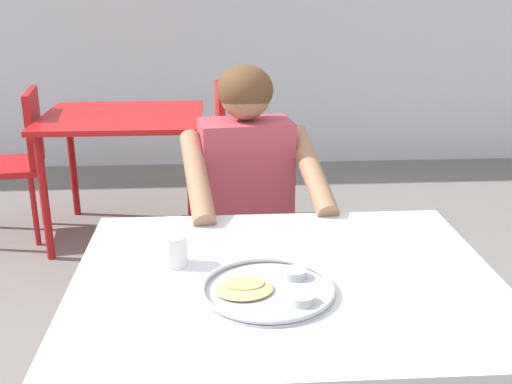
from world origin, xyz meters
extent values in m
cube|color=silver|center=(0.10, -0.01, 0.71)|extent=(1.12, 0.91, 0.03)
cylinder|color=#B2B2B7|center=(-0.41, 0.38, 0.35)|extent=(0.04, 0.04, 0.70)
cylinder|color=#B2B2B7|center=(0.60, 0.38, 0.35)|extent=(0.04, 0.04, 0.70)
cylinder|color=#B7BABF|center=(0.04, -0.10, 0.73)|extent=(0.34, 0.34, 0.01)
torus|color=#B7BABF|center=(0.04, -0.10, 0.74)|extent=(0.34, 0.34, 0.01)
cylinder|color=#B2B5BA|center=(0.12, -0.17, 0.75)|extent=(0.06, 0.06, 0.02)
cylinder|color=#9E4714|center=(0.12, -0.17, 0.75)|extent=(0.05, 0.05, 0.01)
cylinder|color=#B2B5BA|center=(0.12, -0.03, 0.75)|extent=(0.06, 0.06, 0.02)
cylinder|color=maroon|center=(0.12, -0.03, 0.75)|extent=(0.05, 0.05, 0.01)
ellipsoid|color=tan|center=(-0.02, -0.10, 0.74)|extent=(0.16, 0.14, 0.01)
ellipsoid|color=tan|center=(-0.02, -0.08, 0.75)|extent=(0.11, 0.08, 0.01)
cylinder|color=white|center=(-0.20, 0.07, 0.77)|extent=(0.07, 0.07, 0.09)
cylinder|color=#593319|center=(-0.20, 0.07, 0.80)|extent=(0.06, 0.06, 0.02)
cube|color=red|center=(0.03, 0.81, 0.42)|extent=(0.46, 0.45, 0.04)
cube|color=red|center=(0.00, 0.99, 0.65)|extent=(0.39, 0.09, 0.43)
cylinder|color=red|center=(0.21, 0.68, 0.20)|extent=(0.03, 0.03, 0.40)
cylinder|color=red|center=(-0.11, 0.64, 0.20)|extent=(0.03, 0.03, 0.40)
cylinder|color=red|center=(0.17, 0.99, 0.20)|extent=(0.03, 0.03, 0.40)
cylinder|color=red|center=(-0.16, 0.95, 0.20)|extent=(0.03, 0.03, 0.40)
cylinder|color=#292929|center=(0.23, 0.39, 0.22)|extent=(0.10, 0.10, 0.44)
cylinder|color=#292929|center=(0.20, 0.59, 0.48)|extent=(0.17, 0.41, 0.12)
cylinder|color=#292929|center=(-0.07, 0.35, 0.22)|extent=(0.10, 0.10, 0.44)
cylinder|color=#292929|center=(-0.09, 0.54, 0.48)|extent=(0.17, 0.41, 0.12)
cube|color=#B23F4C|center=(0.03, 0.76, 0.73)|extent=(0.36, 0.24, 0.50)
cylinder|color=#996B4C|center=(0.25, 0.61, 0.83)|extent=(0.14, 0.46, 0.25)
cylinder|color=#996B4C|center=(-0.15, 0.56, 0.83)|extent=(0.14, 0.46, 0.25)
sphere|color=#996B4C|center=(0.03, 0.76, 1.08)|extent=(0.19, 0.19, 0.19)
ellipsoid|color=brown|center=(0.03, 0.76, 1.09)|extent=(0.21, 0.20, 0.18)
cube|color=red|center=(-0.62, 2.05, 0.72)|extent=(0.91, 0.81, 0.03)
cylinder|color=#A31414|center=(-1.02, 1.71, 0.35)|extent=(0.04, 0.04, 0.71)
cylinder|color=#A31414|center=(-0.23, 1.71, 0.35)|extent=(0.04, 0.04, 0.71)
cylinder|color=#A31414|center=(-1.02, 2.40, 0.35)|extent=(0.04, 0.04, 0.71)
cylinder|color=#A31414|center=(-0.23, 2.40, 0.35)|extent=(0.04, 0.04, 0.71)
cube|color=red|center=(-1.32, 2.05, 0.44)|extent=(0.44, 0.46, 0.04)
cube|color=red|center=(-1.14, 2.08, 0.67)|extent=(0.09, 0.39, 0.42)
cylinder|color=red|center=(-1.14, 1.91, 0.21)|extent=(0.03, 0.03, 0.42)
cylinder|color=red|center=(-1.19, 2.24, 0.21)|extent=(0.03, 0.03, 0.42)
cube|color=red|center=(0.13, 2.09, 0.45)|extent=(0.43, 0.42, 0.04)
cube|color=red|center=(-0.06, 2.07, 0.68)|extent=(0.06, 0.38, 0.43)
cylinder|color=red|center=(0.28, 2.25, 0.22)|extent=(0.03, 0.03, 0.43)
cylinder|color=red|center=(0.30, 1.94, 0.22)|extent=(0.03, 0.03, 0.43)
cylinder|color=red|center=(-0.04, 2.23, 0.22)|extent=(0.03, 0.03, 0.43)
cylinder|color=red|center=(-0.03, 1.92, 0.22)|extent=(0.03, 0.03, 0.43)
camera|label=1|loc=(-0.08, -1.46, 1.47)|focal=42.90mm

